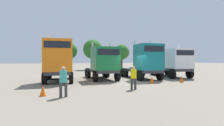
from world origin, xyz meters
TOP-DOWN VIEW (x-y plane):
  - ground at (0.00, 0.00)m, footprint 200.00×200.00m
  - semi_truck_orange at (-6.64, 2.00)m, footprint 2.84×6.05m
  - semi_truck_green at (-2.25, 2.50)m, footprint 2.61×5.95m
  - semi_truck_teal at (2.09, 1.67)m, footprint 2.62×6.29m
  - semi_truck_white at (6.39, 2.33)m, footprint 3.03×6.14m
  - visitor_in_hivis at (-1.70, -3.62)m, footprint 0.45×0.41m
  - visitor_with_camera at (-6.41, -4.64)m, footprint 0.46×0.45m
  - traffic_cone_near at (4.08, -1.55)m, footprint 0.36×0.36m
  - traffic_cone_mid at (-7.51, -3.99)m, footprint 0.36×0.36m
  - traffic_cone_far at (1.14, -1.28)m, footprint 0.36×0.36m
  - oak_far_left at (-4.50, 22.37)m, footprint 3.54×3.54m
  - oak_far_centre at (0.26, 20.59)m, footprint 4.02×4.02m
  - oak_far_right at (6.68, 20.47)m, footprint 3.32×3.32m

SIDE VIEW (x-z plane):
  - ground at x=0.00m, z-range 0.00..0.00m
  - traffic_cone_far at x=1.14m, z-range 0.00..0.59m
  - traffic_cone_near at x=4.08m, z-range 0.00..0.60m
  - traffic_cone_mid at x=-7.51m, z-range 0.00..0.61m
  - visitor_in_hivis at x=-1.70m, z-range 0.12..1.74m
  - visitor_with_camera at x=-6.41m, z-range 0.13..1.83m
  - semi_truck_green at x=-2.25m, z-range -0.19..3.73m
  - semi_truck_white at x=6.39m, z-range -0.20..3.76m
  - semi_truck_teal at x=2.09m, z-range -0.26..4.00m
  - semi_truck_orange at x=-6.64m, z-range -0.23..4.23m
  - oak_far_right at x=6.68m, z-range 1.06..6.55m
  - oak_far_left at x=-4.50m, z-range 1.10..6.87m
  - oak_far_centre at x=0.26m, z-range 1.14..7.47m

